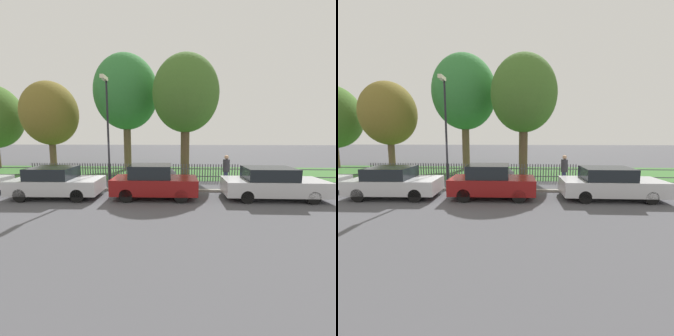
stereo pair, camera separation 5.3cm
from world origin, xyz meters
TOP-DOWN VIEW (x-y plane):
  - ground_plane at (0.00, 0.00)m, footprint 120.00×120.00m
  - kerb_stone at (0.00, 0.10)m, footprint 40.18×0.20m
  - grass_strip at (0.00, 6.11)m, footprint 40.18×6.59m
  - park_fence at (-0.00, 2.83)m, footprint 40.18×0.05m
  - parked_car_black_saloon at (-2.74, -1.32)m, footprint 4.12×1.95m
  - parked_car_navy_estate at (1.84, -1.21)m, footprint 3.88×1.76m
  - parked_car_red_compact at (7.24, -1.05)m, footprint 4.49×1.82m
  - covered_motorcycle at (2.02, 1.63)m, footprint 1.90×0.70m
  - tree_behind_motorcycle at (-7.39, 6.58)m, footprint 4.35×4.35m
  - tree_mid_park at (-1.46, 7.79)m, footprint 5.30×5.30m
  - tree_far_left at (3.40, 5.01)m, footprint 4.66×4.66m
  - pedestrian_near_fence at (5.61, 1.16)m, footprint 0.48×0.48m
  - street_lamp at (-0.88, 0.74)m, footprint 0.20×0.79m

SIDE VIEW (x-z plane):
  - ground_plane at x=0.00m, z-range 0.00..0.00m
  - grass_strip at x=0.00m, z-range 0.00..0.01m
  - kerb_stone at x=0.00m, z-range 0.00..0.12m
  - park_fence at x=0.00m, z-range 0.00..1.10m
  - covered_motorcycle at x=2.02m, z-range 0.12..1.19m
  - parked_car_black_saloon at x=-2.74m, z-range 0.00..1.43m
  - parked_car_red_compact at x=7.24m, z-range -0.01..1.45m
  - parked_car_navy_estate at x=1.84m, z-range -0.01..1.55m
  - pedestrian_near_fence at x=5.61m, z-range 0.12..1.94m
  - street_lamp at x=-0.88m, z-range 0.74..6.66m
  - tree_behind_motorcycle at x=-7.39m, z-range 1.04..8.18m
  - tree_far_left at x=3.40m, z-range 1.50..9.98m
  - tree_mid_park at x=-1.46m, z-range 1.65..11.13m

